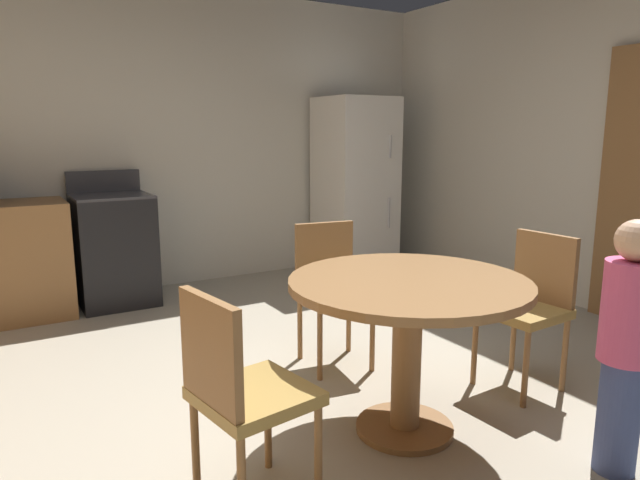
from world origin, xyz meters
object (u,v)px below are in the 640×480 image
Objects in this scene: chair_west at (239,388)px; chair_north at (331,284)px; chair_east at (530,300)px; person_child at (626,342)px; refrigerator at (355,186)px; dining_table at (408,313)px; oven_range at (114,249)px.

chair_west is 1.48m from chair_north.
person_child is (-0.36, -0.76, 0.08)m from chair_east.
refrigerator is 1.57× the size of dining_table.
oven_range is 3.83m from person_child.
refrigerator reaches higher than oven_range.
refrigerator is at bearing 40.77° from chair_west.
person_child reaches higher than dining_table.
chair_east is at bearing -104.11° from refrigerator.
chair_east is (-0.70, -2.77, -0.38)m from refrigerator.
dining_table is (-1.61, -2.82, -0.28)m from refrigerator.
oven_range is 0.62× the size of refrigerator.
refrigerator is 2.02× the size of chair_west.
chair_north is 0.80× the size of person_child.
refrigerator is 3.91m from chair_west.
refrigerator is 2.89m from chair_east.
oven_range is 2.41m from refrigerator.
dining_table is 0.92m from chair_west.
oven_range reaches higher than chair_east.
refrigerator reaches higher than chair_west.
chair_east is 0.85m from person_child.
chair_west is 0.80× the size of person_child.
chair_east is (1.68, -2.83, 0.03)m from oven_range.
person_child is at bearing -69.81° from oven_range.
chair_north is at bearing 36.15° from chair_west.
dining_table is at bearing 0.00° from chair_west.
person_child is (0.56, -0.72, -0.02)m from dining_table.
dining_table is 0.91m from person_child.
chair_east is 1.00× the size of chair_west.
chair_north is (-1.47, -1.92, -0.38)m from refrigerator.
chair_north is at bearing -127.56° from refrigerator.
person_child reaches higher than chair_north.
dining_table is at bearing 0.00° from person_child.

